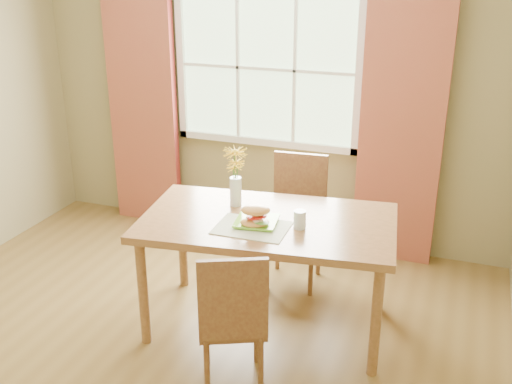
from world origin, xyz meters
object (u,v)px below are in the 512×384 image
object	(u,v)px
dining_table	(268,231)
water_glass	(300,220)
chair_far	(297,213)
croissant_sandwich	(255,216)
flower_vase	(235,171)
chair_near	(233,315)

from	to	relation	value
dining_table	water_glass	bearing A→B (deg)	-21.69
chair_far	croissant_sandwich	distance (m)	0.93
croissant_sandwich	dining_table	bearing A→B (deg)	62.36
flower_vase	chair_far	bearing A→B (deg)	63.81
dining_table	croissant_sandwich	bearing A→B (deg)	-105.69
dining_table	flower_vase	world-z (taller)	flower_vase
flower_vase	dining_table	bearing A→B (deg)	-27.69
water_glass	dining_table	bearing A→B (deg)	165.64
chair_far	water_glass	size ratio (longest dim) A/B	8.49
croissant_sandwich	water_glass	distance (m)	0.28
chair_far	water_glass	xyz separation A→B (m)	(0.24, -0.76, 0.31)
chair_near	water_glass	xyz separation A→B (m)	(0.20, 0.63, 0.35)
chair_near	dining_table	bearing A→B (deg)	67.88
dining_table	chair_near	xyz separation A→B (m)	(0.03, -0.69, -0.21)
water_glass	chair_near	bearing A→B (deg)	-107.31
chair_near	flower_vase	distance (m)	1.05
dining_table	flower_vase	bearing A→B (deg)	144.98
croissant_sandwich	flower_vase	size ratio (longest dim) A/B	0.53
chair_near	flower_vase	xyz separation A→B (m)	(-0.31, 0.84, 0.54)
dining_table	chair_far	xyz separation A→B (m)	(-0.01, 0.71, -0.17)
chair_near	croissant_sandwich	bearing A→B (deg)	71.32
chair_far	croissant_sandwich	bearing A→B (deg)	-95.72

